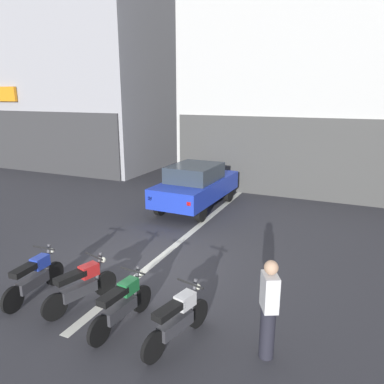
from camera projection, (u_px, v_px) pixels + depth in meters
The scene contains 9 objects.
ground_plane at pixel (151, 265), 9.01m from camera, with size 120.00×120.00×0.00m, color #333338.
lane_centre_line at pixel (228, 202), 14.31m from camera, with size 0.20×18.00×0.01m, color silver.
building_corner_left at pixel (94, 53), 22.31m from camera, with size 10.31×9.90×12.94m.
car_blue_crossing_near at pixel (196, 185), 13.29m from camera, with size 1.90×4.16×1.64m.
motorcycle_blue_row_leftmost at pixel (34, 277), 7.50m from camera, with size 0.55×1.67×0.98m.
motorcycle_red_row_left_mid at pixel (81, 285), 7.17m from camera, with size 0.63×1.62×0.98m.
motorcycle_green_row_centre at pixel (122, 304), 6.54m from camera, with size 0.55×1.67×0.98m.
motorcycle_white_row_right_mid at pixel (178, 318), 6.11m from camera, with size 0.59×1.64×0.98m.
person_by_motorcycles at pixel (269, 309), 5.67m from camera, with size 0.36×0.42×1.67m.
Camera 1 is at (4.27, -7.12, 4.07)m, focal length 34.35 mm.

